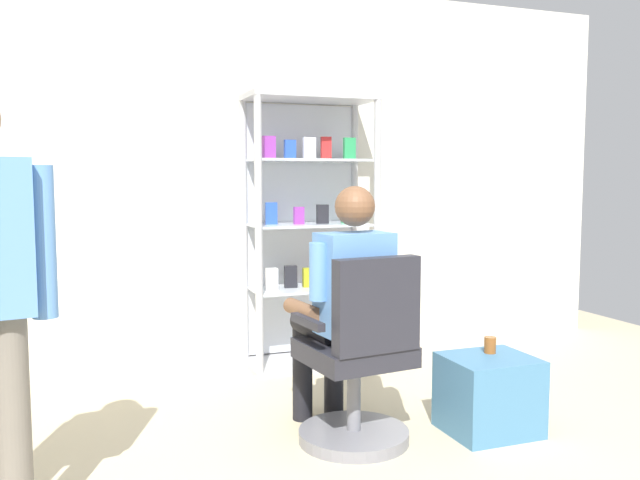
% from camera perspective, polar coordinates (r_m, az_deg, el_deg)
% --- Properties ---
extents(back_wall, '(6.00, 0.10, 2.70)m').
position_cam_1_polar(back_wall, '(4.83, -6.56, 5.56)').
color(back_wall, silver).
rests_on(back_wall, ground).
extents(display_cabinet_main, '(0.90, 0.45, 1.90)m').
position_cam_1_polar(display_cabinet_main, '(4.73, -1.13, 0.93)').
color(display_cabinet_main, '#B7B7BC').
rests_on(display_cabinet_main, ground).
extents(office_chair, '(0.59, 0.56, 0.96)m').
position_cam_1_polar(office_chair, '(3.35, 3.41, -10.87)').
color(office_chair, slate).
rests_on(office_chair, ground).
extents(seated_shopkeeper, '(0.52, 0.59, 1.29)m').
position_cam_1_polar(seated_shopkeeper, '(3.42, 2.05, -5.06)').
color(seated_shopkeeper, black).
rests_on(seated_shopkeeper, ground).
extents(storage_crate, '(0.45, 0.40, 0.40)m').
position_cam_1_polar(storage_crate, '(3.68, 14.24, -12.69)').
color(storage_crate, teal).
rests_on(storage_crate, ground).
extents(tea_glass, '(0.06, 0.06, 0.09)m').
position_cam_1_polar(tea_glass, '(3.69, 14.35, -8.70)').
color(tea_glass, brown).
rests_on(tea_glass, storage_crate).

